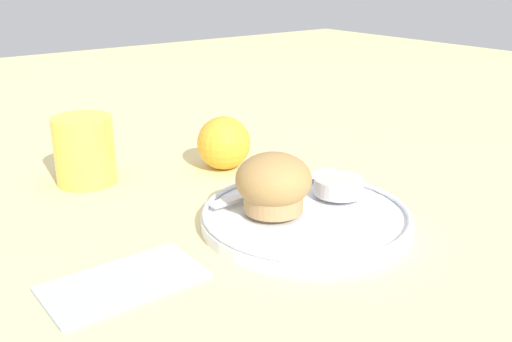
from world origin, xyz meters
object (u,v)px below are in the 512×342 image
object	(u,v)px
orange_fruit	(224,143)
juice_glass	(85,150)
muffin	(274,184)
butter_knife	(276,186)

from	to	relation	value
orange_fruit	juice_glass	world-z (taller)	juice_glass
muffin	butter_knife	distance (m)	0.07
butter_knife	juice_glass	xyz separation A→B (m)	(-0.16, 0.21, 0.02)
muffin	juice_glass	size ratio (longest dim) A/B	0.93
juice_glass	muffin	bearing A→B (deg)	-66.51
muffin	orange_fruit	world-z (taller)	muffin
orange_fruit	juice_glass	xyz separation A→B (m)	(-0.18, 0.07, 0.01)
muffin	butter_knife	bearing A→B (deg)	47.63
orange_fruit	muffin	bearing A→B (deg)	-108.77
orange_fruit	juice_glass	distance (m)	0.19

